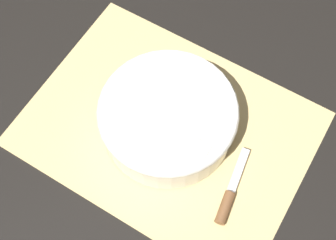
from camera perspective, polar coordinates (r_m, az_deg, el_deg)
name	(u,v)px	position (r m, az deg, el deg)	size (l,w,h in m)	color
ground_plane	(168,129)	(0.84, 0.00, -1.05)	(6.00, 6.00, 0.00)	black
bamboo_mat_center	(168,128)	(0.84, 0.00, -0.96)	(0.50, 0.37, 0.01)	#D6B775
fruit_salad_bowl	(168,117)	(0.80, 0.01, 0.35)	(0.24, 0.24, 0.08)	silver
paring_knife	(226,204)	(0.79, 7.14, -10.07)	(0.04, 0.14, 0.02)	silver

